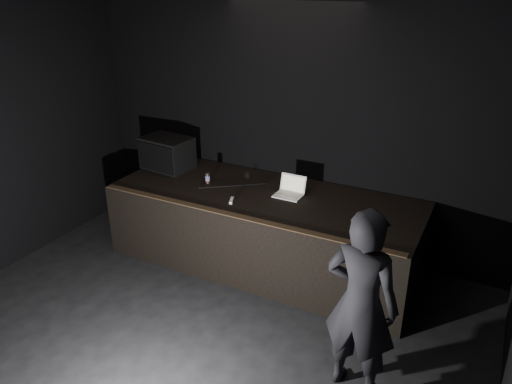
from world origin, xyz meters
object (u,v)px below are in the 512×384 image
at_px(stage_monitor, 167,153).
at_px(laptop, 290,190).
at_px(beer_can, 208,178).
at_px(person, 361,304).
at_px(stage_riser, 264,229).

bearing_deg(stage_monitor, laptop, 4.33).
relative_size(beer_can, person, 0.08).
xyz_separation_m(stage_monitor, person, (3.42, -1.81, -0.29)).
bearing_deg(person, stage_riser, -35.89).
relative_size(stage_monitor, person, 0.39).
xyz_separation_m(stage_monitor, beer_can, (0.83, -0.23, -0.15)).
distance_m(stage_riser, laptop, 0.65).
distance_m(laptop, person, 2.28).
relative_size(stage_riser, laptop, 11.37).
xyz_separation_m(stage_riser, beer_can, (-0.84, -0.03, 0.58)).
relative_size(laptop, person, 0.19).
bearing_deg(laptop, person, -49.65).
distance_m(stage_riser, person, 2.41).
xyz_separation_m(laptop, beer_can, (-1.13, -0.18, 0.01)).
bearing_deg(laptop, stage_riser, -153.64).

